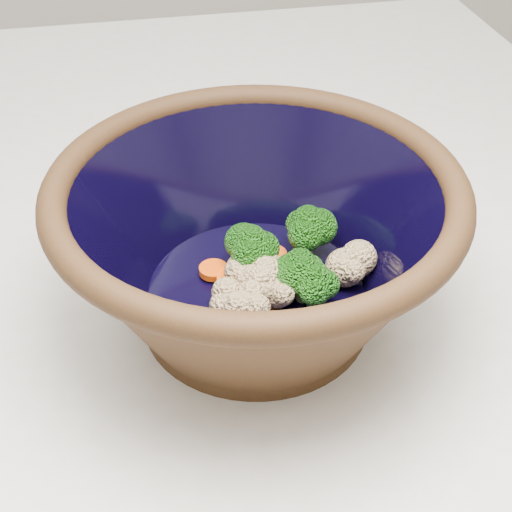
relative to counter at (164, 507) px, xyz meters
name	(u,v)px	position (x,y,z in m)	size (l,w,h in m)	color
counter	(164,507)	(0.00, 0.00, 0.00)	(1.20, 1.20, 0.90)	beige
mixing_bowl	(256,243)	(0.11, -0.11, 0.53)	(0.38, 0.38, 0.14)	black
vegetable_pile	(280,266)	(0.12, -0.12, 0.50)	(0.14, 0.14, 0.05)	#608442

